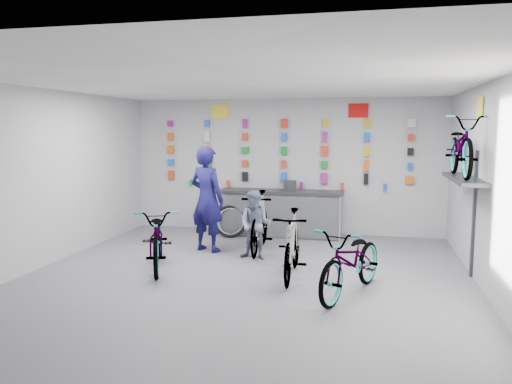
% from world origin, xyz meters
% --- Properties ---
extents(floor, '(8.00, 8.00, 0.00)m').
position_xyz_m(floor, '(0.00, 0.00, 0.00)').
color(floor, '#56565B').
rests_on(floor, ground).
extents(ceiling, '(8.00, 8.00, 0.00)m').
position_xyz_m(ceiling, '(0.00, 0.00, 3.00)').
color(ceiling, white).
rests_on(ceiling, wall_back).
extents(wall_back, '(7.00, 0.00, 7.00)m').
position_xyz_m(wall_back, '(0.00, 4.00, 1.50)').
color(wall_back, '#BCBCBE').
rests_on(wall_back, floor).
extents(wall_front, '(7.00, 0.00, 7.00)m').
position_xyz_m(wall_front, '(0.00, -4.00, 1.50)').
color(wall_front, '#BCBCBE').
rests_on(wall_front, floor).
extents(wall_left, '(0.00, 8.00, 8.00)m').
position_xyz_m(wall_left, '(-3.50, 0.00, 1.50)').
color(wall_left, '#BCBCBE').
rests_on(wall_left, floor).
extents(wall_right, '(0.00, 8.00, 8.00)m').
position_xyz_m(wall_right, '(3.50, 0.00, 1.50)').
color(wall_right, '#BCBCBE').
rests_on(wall_right, floor).
extents(counter, '(2.70, 0.66, 1.00)m').
position_xyz_m(counter, '(0.00, 3.54, 0.49)').
color(counter, black).
rests_on(counter, floor).
extents(merch_wall, '(5.56, 0.08, 1.55)m').
position_xyz_m(merch_wall, '(-0.07, 3.93, 1.77)').
color(merch_wall, red).
rests_on(merch_wall, wall_back).
extents(wall_bracket, '(0.39, 1.90, 2.00)m').
position_xyz_m(wall_bracket, '(3.33, 1.20, 1.46)').
color(wall_bracket, '#333338').
rests_on(wall_bracket, wall_right).
extents(sign_left, '(0.42, 0.02, 0.30)m').
position_xyz_m(sign_left, '(-1.50, 3.98, 2.72)').
color(sign_left, yellow).
rests_on(sign_left, wall_back).
extents(sign_right, '(0.42, 0.02, 0.30)m').
position_xyz_m(sign_right, '(1.60, 3.98, 2.72)').
color(sign_right, red).
rests_on(sign_right, wall_back).
extents(sign_side, '(0.02, 0.40, 0.30)m').
position_xyz_m(sign_side, '(3.48, 1.20, 2.65)').
color(sign_side, yellow).
rests_on(sign_side, wall_right).
extents(bike_left, '(1.41, 2.12, 1.05)m').
position_xyz_m(bike_left, '(-1.56, 0.56, 0.53)').
color(bike_left, gray).
rests_on(bike_left, floor).
extents(bike_center, '(0.58, 1.80, 1.07)m').
position_xyz_m(bike_center, '(0.72, 0.48, 0.53)').
color(bike_center, gray).
rests_on(bike_center, floor).
extents(bike_right, '(1.31, 2.00, 1.00)m').
position_xyz_m(bike_right, '(1.66, -0.16, 0.50)').
color(bike_right, gray).
rests_on(bike_right, floor).
extents(bike_service, '(0.67, 1.95, 1.15)m').
position_xyz_m(bike_service, '(-0.14, 2.04, 0.57)').
color(bike_service, gray).
rests_on(bike_service, floor).
extents(bike_wall, '(0.63, 1.80, 0.95)m').
position_xyz_m(bike_wall, '(3.25, 1.20, 2.05)').
color(bike_wall, gray).
rests_on(bike_wall, wall_bracket).
extents(clerk, '(0.86, 0.71, 2.02)m').
position_xyz_m(clerk, '(-1.13, 1.87, 1.01)').
color(clerk, '#131049').
rests_on(clerk, floor).
extents(customer, '(0.65, 0.54, 1.24)m').
position_xyz_m(customer, '(-0.10, 1.49, 0.62)').
color(customer, slate).
rests_on(customer, floor).
extents(spare_wheel, '(0.76, 0.42, 0.71)m').
position_xyz_m(spare_wheel, '(-1.04, 3.17, 0.34)').
color(spare_wheel, black).
rests_on(spare_wheel, floor).
extents(register, '(0.33, 0.34, 0.22)m').
position_xyz_m(register, '(0.20, 3.55, 1.11)').
color(register, black).
rests_on(register, counter).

